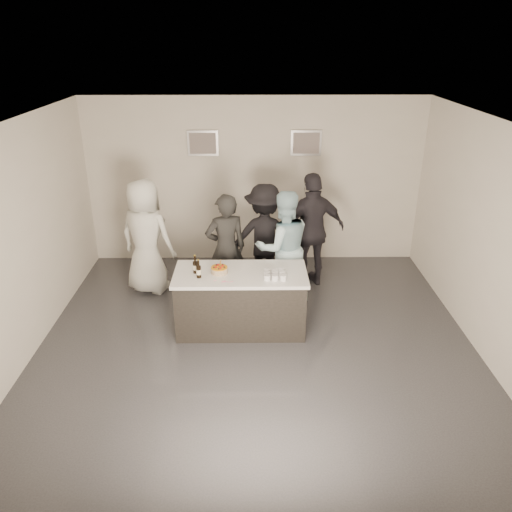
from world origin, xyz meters
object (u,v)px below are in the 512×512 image
bar_counter (241,301)px  beer_bottle_a (195,264)px  person_main_black (226,249)px  person_guest_left (146,237)px  person_main_blue (283,247)px  person_guest_back (265,237)px  person_guest_right (312,231)px  cake (219,270)px  beer_bottle_b (199,269)px

bar_counter → beer_bottle_a: (-0.62, -0.00, 0.58)m
person_main_black → person_guest_left: bearing=-31.7°
bar_counter → person_main_blue: (0.65, 0.85, 0.46)m
person_guest_left → person_guest_back: size_ratio=1.07×
bar_counter → beer_bottle_a: 0.85m
person_guest_right → beer_bottle_a: bearing=21.7°
cake → beer_bottle_b: bearing=-152.9°
person_main_black → beer_bottle_a: bearing=49.2°
person_main_blue → cake: bearing=29.3°
beer_bottle_a → person_guest_left: bearing=127.0°
beer_bottle_a → person_guest_right: 2.28m
person_guest_left → person_guest_back: person_guest_left is taller
person_guest_right → person_guest_left: bearing=-12.5°
person_guest_left → person_main_blue: bearing=-168.0°
person_guest_back → person_main_black: bearing=41.6°
person_guest_left → person_guest_right: bearing=-154.4°
beer_bottle_a → person_guest_right: person_guest_right is taller
person_main_black → person_guest_left: person_guest_left is taller
beer_bottle_a → person_main_black: person_main_black is taller
person_guest_back → cake: bearing=68.0°
beer_bottle_a → person_main_blue: bearing=33.8°
beer_bottle_a → person_main_black: bearing=66.2°
beer_bottle_a → person_guest_left: person_guest_left is taller
person_guest_right → person_guest_back: 0.79m
bar_counter → person_main_blue: size_ratio=1.02×
cake → person_main_black: (0.05, 0.88, -0.05)m
beer_bottle_a → person_guest_back: size_ratio=0.15×
person_guest_left → beer_bottle_a: bearing=148.3°
person_guest_left → bar_counter: bearing=163.1°
person_guest_left → person_guest_right: size_ratio=0.98×
bar_counter → person_main_black: size_ratio=1.05×
beer_bottle_a → cake: bearing=-1.3°
beer_bottle_a → person_main_blue: size_ratio=0.14×
cake → person_guest_right: bearing=44.5°
person_guest_left → person_guest_right: (2.70, 0.20, 0.02)m
person_guest_right → person_guest_back: bearing=-11.5°
cake → person_guest_back: person_guest_back is taller
bar_counter → beer_bottle_a: bearing=-179.9°
bar_counter → person_main_blue: 1.17m
person_guest_left → person_guest_right: 2.71m
person_main_blue → person_guest_right: (0.51, 0.56, 0.06)m
beer_bottle_b → person_main_black: 1.08m
bar_counter → person_guest_left: 2.02m
person_main_black → person_guest_left: (-1.30, 0.34, 0.07)m
beer_bottle_b → person_guest_left: (-0.98, 1.36, -0.08)m
beer_bottle_a → person_main_black: 0.97m
beer_bottle_b → person_guest_back: person_guest_back is taller
person_main_black → person_guest_right: person_guest_right is taller
cake → person_main_blue: 1.27m
cake → person_main_blue: (0.94, 0.86, -0.02)m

